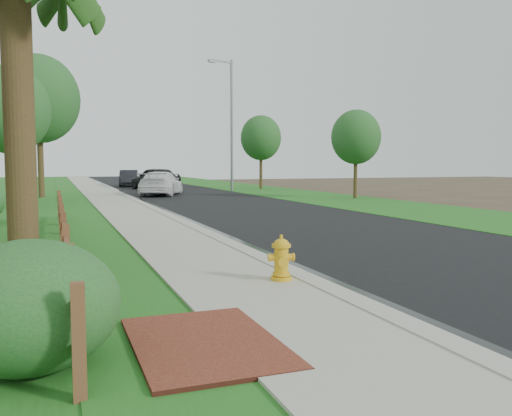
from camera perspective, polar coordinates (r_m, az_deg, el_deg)
name	(u,v)px	position (r m, az deg, el deg)	size (l,w,h in m)	color
ground	(333,309)	(8.11, 8.09, -10.52)	(120.00, 120.00, 0.00)	#3B3120
road	(169,190)	(42.74, -9.18, 1.87)	(8.00, 90.00, 0.02)	black
curb	(113,190)	(42.12, -14.79, 1.80)	(0.40, 90.00, 0.12)	gray
wet_gutter	(118,191)	(42.16, -14.32, 1.76)	(0.50, 90.00, 0.00)	black
sidewalk	(95,191)	(42.01, -16.56, 1.74)	(2.20, 90.00, 0.10)	#A3A18E
grass_strip	(68,192)	(41.93, -19.15, 1.64)	(1.60, 90.00, 0.06)	#205518
verge_far	(252,189)	(44.61, -0.45, 2.06)	(6.00, 90.00, 0.04)	#205518
brick_patch	(205,345)	(6.42, -5.43, -14.15)	(1.60, 2.40, 0.11)	maroon
ranch_fence	(63,228)	(13.35, -19.66, -2.02)	(0.12, 16.92, 1.10)	#53281B
fire_hydrant	(281,259)	(9.44, 2.69, -5.42)	(0.52, 0.42, 0.79)	gold
white_suv	(161,183)	(35.93, -9.96, 2.57)	(2.16, 5.32, 1.54)	silver
dark_car_mid	(155,178)	(43.83, -10.59, 3.09)	(2.09, 5.19, 1.77)	black
dark_car_far	(129,178)	(49.88, -13.25, 3.07)	(1.56, 4.48, 1.48)	black
streetlight	(230,117)	(40.51, -2.78, 9.51)	(2.13, 1.02, 9.67)	slate
shrub_a	(30,306)	(6.05, -22.69, -9.50)	(1.82, 1.82, 1.36)	#1A4A22
tree_near_left	(9,110)	(28.60, -24.57, 9.38)	(3.81, 3.81, 6.75)	#322514
tree_near_right	(356,137)	(32.69, 10.48, 7.35)	(2.92, 2.92, 5.26)	#322514
tree_mid_left	(39,99)	(35.51, -21.91, 10.58)	(4.81, 4.81, 8.60)	#322514
tree_mid_right	(261,138)	(43.78, 0.52, 7.38)	(3.27, 3.27, 5.94)	#322514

